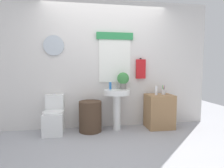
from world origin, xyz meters
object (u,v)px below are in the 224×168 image
Objects in this scene: laundry_hamper at (90,116)px; wooden_cabinet at (159,111)px; pedestal_sink at (117,100)px; potted_plant at (123,79)px; toilet at (54,118)px; soap_bottle at (110,86)px; lotion_bottle at (156,91)px; toothbrush_cup at (164,92)px.

wooden_cabinet is (1.41, 0.00, 0.05)m from laundry_hamper.
potted_plant is (0.14, 0.06, 0.39)m from pedestal_sink.
soap_bottle is at bearing 1.01° from toilet.
wooden_cabinet is (2.09, -0.03, 0.06)m from toilet.
lotion_bottle is 0.20m from toothbrush_cup.
potted_plant reaches higher than soap_bottle.
potted_plant is 1.80× the size of toothbrush_cup.
toothbrush_cup is at bearing 1.16° from pedestal_sink.
potted_plant is 0.88m from toothbrush_cup.
laundry_hamper is 0.73× the size of pedestal_sink.
pedestal_sink is 0.99m from toothbrush_cup.
soap_bottle reaches higher than wooden_cabinet.
lotion_bottle is (1.32, -0.04, 0.48)m from laundry_hamper.
laundry_hamper is at bearing -2.60° from toilet.
laundry_hamper is 1.57m from toothbrush_cup.
toothbrush_cup is (2.18, -0.01, 0.46)m from toilet.
soap_bottle reaches higher than lotion_bottle.
soap_bottle is (1.08, 0.02, 0.60)m from toilet.
laundry_hamper is 0.71m from soap_bottle.
wooden_cabinet is at bearing -0.00° from pedestal_sink.
toilet is 2.09m from wooden_cabinet.
toothbrush_cup is (0.09, 0.02, 0.40)m from wooden_cabinet.
soap_bottle is at bearing 174.40° from lotion_bottle.
toilet is 2.23m from toothbrush_cup.
soap_bottle is at bearing -177.80° from potted_plant.
wooden_cabinet is at bearing -167.88° from toothbrush_cup.
toilet is 2.06m from lotion_bottle.
toilet reaches higher than wooden_cabinet.
laundry_hamper is at bearing 178.26° from lotion_bottle.
potted_plant is at bearing 23.20° from pedestal_sink.
potted_plant is 0.70m from lotion_bottle.
lotion_bottle is at bearing -162.09° from toothbrush_cup.
pedestal_sink reaches higher than toilet.
pedestal_sink is 0.93m from wooden_cabinet.
toothbrush_cup is at bearing -0.29° from toilet.
potted_plant is at bearing 1.25° from toilet.
lotion_bottle is (0.92, -0.09, -0.10)m from soap_bottle.
lotion_bottle reaches higher than wooden_cabinet.
potted_plant is (-0.75, 0.06, 0.66)m from wooden_cabinet.
toilet is at bearing -178.75° from potted_plant.
wooden_cabinet is 1.15m from soap_bottle.
toilet is at bearing 179.15° from wooden_cabinet.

